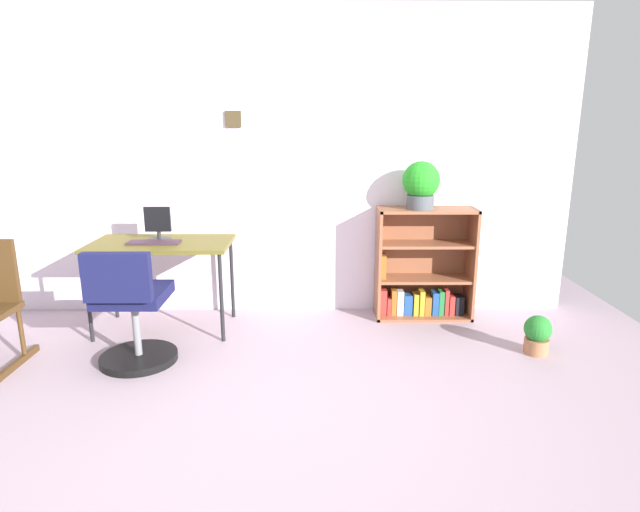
% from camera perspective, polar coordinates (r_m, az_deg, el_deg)
% --- Properties ---
extents(ground_plane, '(6.24, 6.24, 0.00)m').
position_cam_1_polar(ground_plane, '(2.82, -10.46, -20.57)').
color(ground_plane, '#A18C99').
extents(wall_back, '(5.20, 0.12, 2.50)m').
position_cam_1_polar(wall_back, '(4.46, -6.46, 9.76)').
color(wall_back, white).
rests_on(wall_back, ground_plane).
extents(desk, '(1.06, 0.59, 0.71)m').
position_cam_1_polar(desk, '(4.22, -16.85, 0.74)').
color(desk, brown).
rests_on(desk, ground_plane).
extents(monitor, '(0.20, 0.19, 0.27)m').
position_cam_1_polar(monitor, '(4.23, -17.17, 3.12)').
color(monitor, '#262628').
rests_on(monitor, desk).
extents(keyboard, '(0.39, 0.14, 0.02)m').
position_cam_1_polar(keyboard, '(4.16, -17.58, 1.41)').
color(keyboard, '#36232E').
rests_on(keyboard, desk).
extents(office_chair, '(0.52, 0.55, 0.83)m').
position_cam_1_polar(office_chair, '(3.71, -19.76, -6.00)').
color(office_chair, black).
rests_on(office_chair, ground_plane).
extents(bookshelf_low, '(0.80, 0.30, 0.92)m').
position_cam_1_polar(bookshelf_low, '(4.48, 11.07, -1.52)').
color(bookshelf_low, brown).
rests_on(bookshelf_low, ground_plane).
extents(potted_plant_on_shelf, '(0.30, 0.30, 0.38)m').
position_cam_1_polar(potted_plant_on_shelf, '(4.28, 10.91, 7.72)').
color(potted_plant_on_shelf, '#474C51').
rests_on(potted_plant_on_shelf, bookshelf_low).
extents(potted_plant_floor, '(0.19, 0.19, 0.28)m').
position_cam_1_polar(potted_plant_floor, '(4.06, 22.54, -7.84)').
color(potted_plant_floor, '#9E6642').
rests_on(potted_plant_floor, ground_plane).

